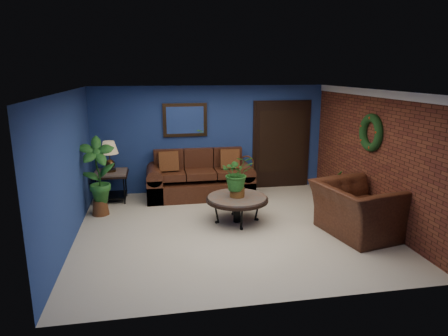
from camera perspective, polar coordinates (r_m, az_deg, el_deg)
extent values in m
plane|color=beige|center=(7.46, 0.96, -8.57)|extent=(5.50, 5.50, 0.00)
cube|color=navy|center=(9.50, -1.92, 4.15)|extent=(5.50, 0.04, 2.50)
cube|color=navy|center=(7.10, -21.34, -0.12)|extent=(0.04, 5.00, 2.50)
cube|color=brown|center=(8.07, 20.54, 1.55)|extent=(0.04, 5.00, 2.50)
cube|color=white|center=(6.91, 1.05, 10.97)|extent=(5.50, 5.00, 0.02)
cube|color=white|center=(7.91, 21.08, 9.92)|extent=(0.03, 5.00, 0.14)
cube|color=#402915|center=(9.33, -5.59, 6.83)|extent=(1.02, 0.06, 0.77)
cube|color=black|center=(9.91, 8.19, 3.25)|extent=(1.44, 0.06, 2.18)
torus|color=black|center=(8.01, 20.26, 4.76)|extent=(0.16, 0.72, 0.72)
cube|color=#4E2716|center=(9.22, -3.45, -2.90)|extent=(2.40, 1.04, 0.39)
cube|color=#4E2716|center=(9.48, -3.75, -0.17)|extent=(2.05, 0.28, 0.98)
cube|color=#4E2716|center=(9.00, -7.76, -0.99)|extent=(0.66, 0.71, 0.15)
cube|color=#4E2716|center=(9.06, -3.43, -0.80)|extent=(0.66, 0.71, 0.15)
cube|color=#4E2716|center=(9.16, 0.82, -0.61)|extent=(0.66, 0.71, 0.15)
cube|color=#4E2716|center=(9.14, -9.86, -2.73)|extent=(0.35, 1.04, 0.55)
cube|color=#4E2716|center=(9.36, 2.79, -2.13)|extent=(0.35, 1.04, 0.55)
cube|color=brown|center=(8.98, -7.92, 0.93)|extent=(0.44, 0.13, 0.44)
cube|color=brown|center=(9.13, 0.86, 1.28)|extent=(0.44, 0.13, 0.44)
cylinder|color=#58524D|center=(7.60, 1.88, -4.27)|extent=(1.12, 1.12, 0.05)
cylinder|color=black|center=(7.61, 1.88, -4.52)|extent=(1.18, 1.18, 0.05)
cylinder|color=black|center=(7.68, 1.87, -6.08)|extent=(0.14, 0.14, 0.46)
cube|color=#58524D|center=(9.14, -15.89, -0.63)|extent=(0.69, 0.69, 0.05)
cube|color=black|center=(9.15, -15.87, -0.87)|extent=(0.74, 0.74, 0.04)
cube|color=black|center=(9.28, -15.68, -3.78)|extent=(0.62, 0.62, 0.03)
cylinder|color=black|center=(8.98, -17.78, -3.16)|extent=(0.03, 0.03, 0.65)
cylinder|color=black|center=(8.92, -14.06, -3.02)|extent=(0.03, 0.03, 0.65)
cylinder|color=black|center=(9.54, -17.34, -2.15)|extent=(0.03, 0.03, 0.65)
cylinder|color=black|center=(9.48, -13.85, -2.02)|extent=(0.03, 0.03, 0.65)
cylinder|color=#402915|center=(9.13, -15.91, -0.33)|extent=(0.23, 0.23, 0.05)
sphere|color=#402915|center=(9.10, -15.96, 0.39)|extent=(0.22, 0.22, 0.22)
cylinder|color=#402915|center=(9.06, -16.03, 1.47)|extent=(0.02, 0.02, 0.27)
cone|color=tan|center=(9.03, -16.11, 2.69)|extent=(0.39, 0.39, 0.27)
cube|color=#522817|center=(9.39, 3.20, -1.21)|extent=(0.45, 0.45, 0.04)
torus|color=#522817|center=(9.48, 3.22, 0.75)|extent=(0.35, 0.11, 0.35)
cylinder|color=#522817|center=(9.30, 2.20, -2.74)|extent=(0.03, 0.03, 0.39)
cylinder|color=#522817|center=(9.30, 4.17, -2.76)|extent=(0.03, 0.03, 0.39)
cylinder|color=#522817|center=(9.60, 2.23, -2.20)|extent=(0.03, 0.03, 0.39)
cylinder|color=#522817|center=(9.60, 4.13, -2.22)|extent=(0.03, 0.03, 0.39)
imported|color=#4E2716|center=(7.43, 18.60, -5.65)|extent=(1.49, 1.63, 0.92)
cylinder|color=brown|center=(7.57, 1.89, -3.45)|extent=(0.28, 0.28, 0.18)
imported|color=#1F5219|center=(7.46, 1.91, -0.69)|extent=(0.62, 0.54, 0.67)
cylinder|color=brown|center=(8.80, 15.25, -4.85)|extent=(0.26, 0.26, 0.20)
imported|color=#1F5219|center=(8.69, 15.41, -2.46)|extent=(0.42, 0.37, 0.66)
cylinder|color=brown|center=(8.46, -17.23, -5.40)|extent=(0.34, 0.34, 0.30)
imported|color=#1F5219|center=(8.24, -17.61, -0.35)|extent=(0.77, 0.58, 1.34)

